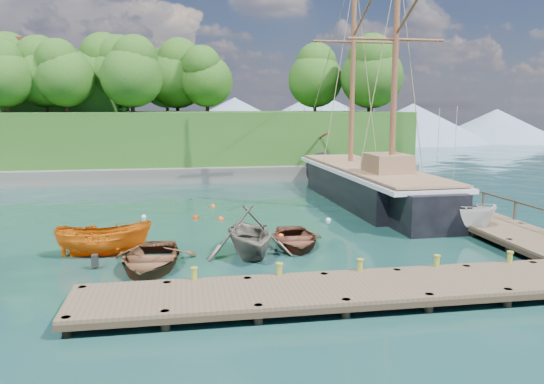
{
  "coord_description": "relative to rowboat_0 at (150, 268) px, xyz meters",
  "views": [
    {
      "loc": [
        -4.33,
        -22.92,
        6.54
      ],
      "look_at": [
        0.4,
        4.63,
        2.0
      ],
      "focal_mm": 35.0,
      "sensor_mm": 36.0,
      "label": 1
    }
  ],
  "objects": [
    {
      "name": "mooring_buoy_4",
      "position": [
        2.11,
        9.49,
        0.0
      ],
      "size": [
        0.35,
        0.35,
        0.35
      ],
      "primitive_type": "sphere",
      "color": "red",
      "rests_on": "ground"
    },
    {
      "name": "distant_ridge",
      "position": [
        10.01,
        71.5,
        4.35
      ],
      "size": [
        117.0,
        40.0,
        10.0
      ],
      "color": "#728CA5",
      "rests_on": "ground"
    },
    {
      "name": "bollard_0",
      "position": [
        1.71,
        -3.6,
        0.0
      ],
      "size": [
        0.26,
        0.26,
        0.45
      ],
      "primitive_type": "cylinder",
      "color": "olive",
      "rests_on": "ground"
    },
    {
      "name": "bollard_4",
      "position": [
        13.71,
        -3.6,
        0.0
      ],
      "size": [
        0.26,
        0.26,
        0.45
      ],
      "primitive_type": "cylinder",
      "color": "olive",
      "rests_on": "ground"
    },
    {
      "name": "mooring_buoy_7",
      "position": [
        6.22,
        4.15,
        0.0
      ],
      "size": [
        0.35,
        0.35,
        0.35
      ],
      "primitive_type": "sphere",
      "color": "#E65117",
      "rests_on": "ground"
    },
    {
      "name": "rowboat_1",
      "position": [
        4.21,
        1.13,
        0.0
      ],
      "size": [
        4.22,
        4.78,
        2.36
      ],
      "primitive_type": "imported",
      "rotation": [
        0.0,
        0.0,
        0.08
      ],
      "color": "#696255",
      "rests_on": "ground"
    },
    {
      "name": "mooring_buoy_2",
      "position": [
        5.45,
        5.22,
        0.0
      ],
      "size": [
        0.36,
        0.36,
        0.36
      ],
      "primitive_type": "sphere",
      "color": "orange",
      "rests_on": "ground"
    },
    {
      "name": "bollard_3",
      "position": [
        10.71,
        -3.6,
        0.0
      ],
      "size": [
        0.26,
        0.26,
        0.45
      ],
      "primitive_type": "cylinder",
      "color": "olive",
      "rests_on": "ground"
    },
    {
      "name": "mooring_buoy_5",
      "position": [
        3.34,
        13.0,
        0.0
      ],
      "size": [
        0.34,
        0.34,
        0.34
      ],
      "primitive_type": "sphere",
      "color": "#E44D1A",
      "rests_on": "ground"
    },
    {
      "name": "schooner",
      "position": [
        13.91,
        12.64,
        1.05
      ],
      "size": [
        5.14,
        26.22,
        18.99
      ],
      "rotation": [
        0.0,
        0.0,
        0.02
      ],
      "color": "black",
      "rests_on": "ground"
    },
    {
      "name": "mooring_buoy_1",
      "position": [
        3.54,
        8.9,
        0.0
      ],
      "size": [
        0.35,
        0.35,
        0.35
      ],
      "primitive_type": "sphere",
      "color": "#D34918",
      "rests_on": "ground"
    },
    {
      "name": "headland",
      "position": [
        -7.17,
        32.86,
        5.54
      ],
      "size": [
        51.0,
        19.31,
        12.9
      ],
      "color": "#474744",
      "rests_on": "ground"
    },
    {
      "name": "cabin_boat_white",
      "position": [
        15.71,
        3.98,
        0.0
      ],
      "size": [
        3.03,
        5.29,
        1.92
      ],
      "primitive_type": "imported",
      "rotation": [
        0.0,
        0.0,
        0.25
      ],
      "color": "white",
      "rests_on": "ground"
    },
    {
      "name": "ground",
      "position": [
        5.71,
        1.5,
        0.0
      ],
      "size": [
        160.0,
        160.0,
        0.0
      ],
      "primitive_type": "plane",
      "color": "#12372A",
      "rests_on": "ground"
    },
    {
      "name": "bollard_1",
      "position": [
        4.71,
        -3.6,
        0.0
      ],
      "size": [
        0.26,
        0.26,
        0.45
      ],
      "primitive_type": "cylinder",
      "color": "olive",
      "rests_on": "ground"
    },
    {
      "name": "motorboat_orange",
      "position": [
        -2.1,
        2.23,
        0.0
      ],
      "size": [
        4.25,
        1.71,
        1.62
      ],
      "primitive_type": "imported",
      "rotation": [
        0.0,
        0.0,
        1.54
      ],
      "color": "orange",
      "rests_on": "ground"
    },
    {
      "name": "dock_east",
      "position": [
        17.21,
        8.5,
        0.43
      ],
      "size": [
        3.2,
        24.0,
        1.1
      ],
      "color": "brown",
      "rests_on": "ground"
    },
    {
      "name": "bollard_2",
      "position": [
        7.71,
        -3.6,
        0.0
      ],
      "size": [
        0.26,
        0.26,
        0.45
      ],
      "primitive_type": "cylinder",
      "color": "olive",
      "rests_on": "ground"
    },
    {
      "name": "mooring_buoy_3",
      "position": [
        9.66,
        7.55,
        0.0
      ],
      "size": [
        0.3,
        0.3,
        0.3
      ],
      "primitive_type": "sphere",
      "color": "silver",
      "rests_on": "ground"
    },
    {
      "name": "dock_near",
      "position": [
        7.71,
        -5.0,
        0.43
      ],
      "size": [
        20.0,
        3.2,
        1.1
      ],
      "color": "brown",
      "rests_on": "ground"
    },
    {
      "name": "rowboat_2",
      "position": [
        6.55,
        2.44,
        0.0
      ],
      "size": [
        3.45,
        4.61,
        0.91
      ],
      "primitive_type": "imported",
      "rotation": [
        0.0,
        0.0,
        -0.07
      ],
      "color": "#4F291C",
      "rests_on": "ground"
    },
    {
      "name": "mooring_buoy_0",
      "position": [
        -1.05,
        5.1,
        0.0
      ],
      "size": [
        0.35,
        0.35,
        0.35
      ],
      "primitive_type": "sphere",
      "color": "white",
      "rests_on": "ground"
    },
    {
      "name": "rowboat_0",
      "position": [
        0.0,
        0.0,
        0.0
      ],
      "size": [
        4.01,
        5.25,
        1.02
      ],
      "primitive_type": "imported",
      "rotation": [
        0.0,
        0.0,
        -0.11
      ],
      "color": "brown",
      "rests_on": "ground"
    },
    {
      "name": "mooring_buoy_6",
      "position": [
        -0.93,
        10.28,
        0.0
      ],
      "size": [
        0.29,
        0.29,
        0.29
      ],
      "primitive_type": "sphere",
      "color": "white",
      "rests_on": "ground"
    }
  ]
}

